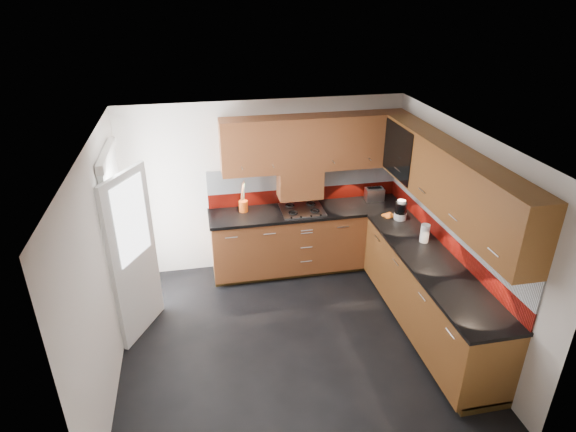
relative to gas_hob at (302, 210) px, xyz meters
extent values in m
cube|color=black|center=(-0.45, -1.47, -0.96)|extent=(4.00, 3.80, 0.02)
cube|color=white|center=(-0.45, -1.47, 1.50)|extent=(4.00, 3.80, 0.10)
cube|color=silver|center=(-0.45, 0.37, 0.25)|extent=(4.00, 0.08, 2.64)
cube|color=silver|center=(-0.45, -3.31, 0.25)|extent=(4.00, 0.08, 2.64)
cube|color=silver|center=(-2.39, -1.47, 0.25)|extent=(0.08, 3.80, 2.64)
cube|color=silver|center=(1.49, -1.47, 0.25)|extent=(0.08, 3.80, 2.64)
cube|color=brown|center=(0.10, 0.03, -0.48)|extent=(2.70, 0.60, 0.95)
cube|color=brown|center=(1.15, -1.57, -0.48)|extent=(0.60, 2.60, 0.95)
cube|color=#402D11|center=(0.10, 0.06, -0.90)|extent=(2.70, 0.54, 0.10)
cube|color=#402D11|center=(1.18, -1.57, -0.90)|extent=(0.54, 2.60, 0.10)
cube|color=black|center=(0.09, 0.02, -0.03)|extent=(2.72, 0.62, 0.04)
cube|color=black|center=(1.14, -1.59, -0.03)|extent=(0.62, 2.60, 0.04)
cube|color=maroon|center=(0.10, 0.32, 0.09)|extent=(2.70, 0.02, 0.20)
cube|color=silver|center=(0.10, 0.32, 0.36)|extent=(2.70, 0.02, 0.34)
cube|color=maroon|center=(1.44, -1.27, 0.09)|extent=(0.02, 3.20, 0.20)
cube|color=silver|center=(1.44, -1.27, 0.36)|extent=(0.02, 3.20, 0.34)
cube|color=brown|center=(0.20, 0.17, 0.89)|extent=(2.50, 0.33, 0.72)
cube|color=brown|center=(1.28, -1.43, 0.89)|extent=(0.33, 2.87, 0.72)
cube|color=silver|center=(0.05, -0.01, 0.68)|extent=(1.80, 0.01, 0.16)
cube|color=silver|center=(1.11, -1.47, 0.68)|extent=(0.01, 2.00, 0.16)
cube|color=brown|center=(0.00, 0.17, 0.33)|extent=(0.60, 0.33, 0.40)
cube|color=black|center=(1.11, -0.40, 0.89)|extent=(0.01, 0.80, 0.66)
cube|color=#FFD18C|center=(1.42, -0.40, 0.89)|extent=(0.01, 0.76, 0.64)
cube|color=black|center=(1.28, -0.40, 0.91)|extent=(0.29, 0.76, 0.01)
cylinder|color=black|center=(1.28, -0.65, 1.01)|extent=(0.07, 0.07, 0.16)
cylinder|color=black|center=(1.28, -0.50, 1.01)|extent=(0.07, 0.07, 0.16)
cylinder|color=white|center=(1.28, -0.35, 1.01)|extent=(0.07, 0.07, 0.16)
cylinder|color=black|center=(1.28, -0.20, 1.01)|extent=(0.07, 0.07, 0.16)
cube|color=white|center=(-2.31, -0.57, 0.07)|extent=(0.06, 0.95, 2.04)
cube|color=white|center=(-2.13, -0.92, 0.05)|extent=(0.42, 0.73, 1.98)
cube|color=white|center=(-2.10, -0.92, 0.50)|extent=(0.28, 0.50, 0.90)
cube|color=silver|center=(0.00, 0.01, 0.00)|extent=(0.58, 0.50, 0.02)
torus|color=black|center=(-0.15, -0.11, 0.02)|extent=(0.13, 0.13, 0.02)
torus|color=black|center=(0.15, -0.11, 0.02)|extent=(0.13, 0.13, 0.02)
torus|color=black|center=(-0.15, 0.13, 0.02)|extent=(0.13, 0.13, 0.02)
torus|color=black|center=(0.15, 0.13, 0.02)|extent=(0.13, 0.13, 0.02)
cube|color=black|center=(0.00, -0.23, 0.01)|extent=(0.44, 0.04, 0.02)
cylinder|color=#E25515|center=(-0.79, 0.14, 0.06)|extent=(0.12, 0.12, 0.15)
cylinder|color=#945C3B|center=(-0.78, 0.16, 0.25)|extent=(0.06, 0.03, 0.31)
cylinder|color=#945C3B|center=(-0.77, 0.16, 0.24)|extent=(0.05, 0.04, 0.29)
cylinder|color=#945C3B|center=(-0.79, 0.16, 0.26)|extent=(0.06, 0.02, 0.33)
cylinder|color=#945C3B|center=(-0.77, 0.15, 0.23)|extent=(0.03, 0.05, 0.27)
cylinder|color=#945C3B|center=(-0.80, 0.16, 0.25)|extent=(0.05, 0.04, 0.30)
cube|color=silver|center=(1.09, 0.15, 0.07)|extent=(0.26, 0.17, 0.18)
cube|color=black|center=(1.09, 0.15, 0.17)|extent=(0.20, 0.03, 0.01)
cube|color=black|center=(1.09, 0.19, 0.17)|extent=(0.20, 0.03, 0.01)
cylinder|color=white|center=(1.20, -0.50, 0.03)|extent=(0.16, 0.16, 0.09)
cylinder|color=black|center=(1.20, -0.50, 0.15)|extent=(0.15, 0.15, 0.14)
cylinder|color=white|center=(1.20, -0.50, 0.24)|extent=(0.11, 0.11, 0.04)
cylinder|color=white|center=(1.24, -1.13, 0.10)|extent=(0.13, 0.13, 0.23)
cube|color=#D66117|center=(1.09, -0.39, -0.01)|extent=(0.18, 0.17, 0.02)
camera|label=1|loc=(-1.36, -5.77, 2.79)|focal=30.00mm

